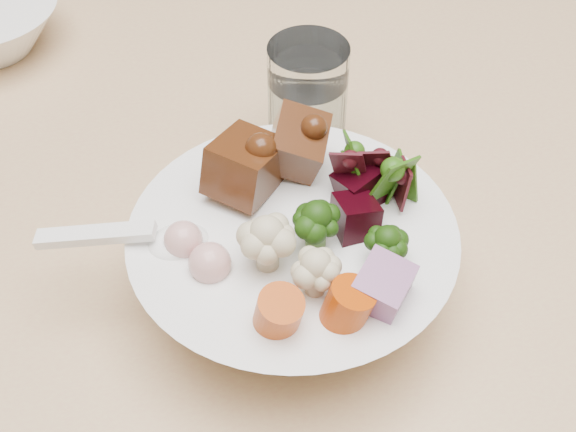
# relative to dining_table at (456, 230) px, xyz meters

# --- Properties ---
(dining_table) EXTENTS (1.82, 1.22, 0.79)m
(dining_table) POSITION_rel_dining_table_xyz_m (0.00, 0.00, 0.00)
(dining_table) COLOR tan
(dining_table) RESTS_ON ground
(food_bowl) EXTENTS (0.23, 0.23, 0.12)m
(food_bowl) POSITION_rel_dining_table_xyz_m (-0.19, -0.07, 0.12)
(food_bowl) COLOR white
(food_bowl) RESTS_ON dining_table
(soup_spoon) EXTENTS (0.12, 0.07, 0.02)m
(soup_spoon) POSITION_rel_dining_table_xyz_m (-0.28, -0.04, 0.15)
(soup_spoon) COLOR white
(soup_spoon) RESTS_ON food_bowl
(water_glass) EXTENTS (0.06, 0.06, 0.11)m
(water_glass) POSITION_rel_dining_table_xyz_m (-0.13, 0.06, 0.13)
(water_glass) COLOR white
(water_glass) RESTS_ON dining_table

